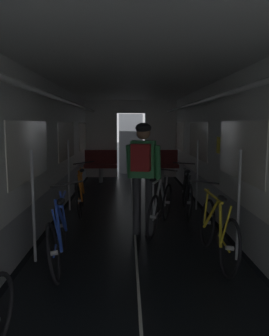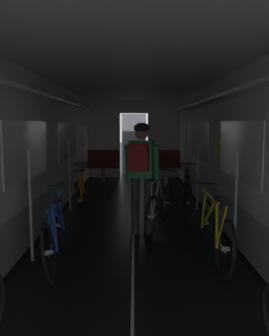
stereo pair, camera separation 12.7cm
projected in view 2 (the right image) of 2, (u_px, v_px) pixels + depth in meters
The scene contains 9 objects.
train_car_shell at pixel (135, 125), 5.64m from camera, with size 3.14×12.34×2.57m.
bench_seat_far_left at pixel (105, 163), 10.23m from camera, with size 0.98×0.51×0.95m.
bench_seat_far_right at pixel (165, 163), 10.22m from camera, with size 0.98×0.51×0.95m.
bicycle_orange at pixel (81, 193), 6.74m from camera, with size 0.44×1.69×0.95m.
bicycle_black at pixel (188, 194), 6.55m from camera, with size 0.44×1.69×0.94m.
bicycle_yellow at pixel (215, 231), 4.34m from camera, with size 0.44×1.69×0.95m.
bicycle_blue at pixel (56, 234), 4.23m from camera, with size 0.44×1.69×0.96m.
person_cyclist_aisle at pixel (143, 166), 5.25m from camera, with size 0.56×0.46×1.73m.
bicycle_silver_in_aisle at pixel (160, 206), 5.61m from camera, with size 0.63×1.63×0.95m.
Camera 2 is at (0.02, -2.08, 1.71)m, focal length 37.03 mm.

